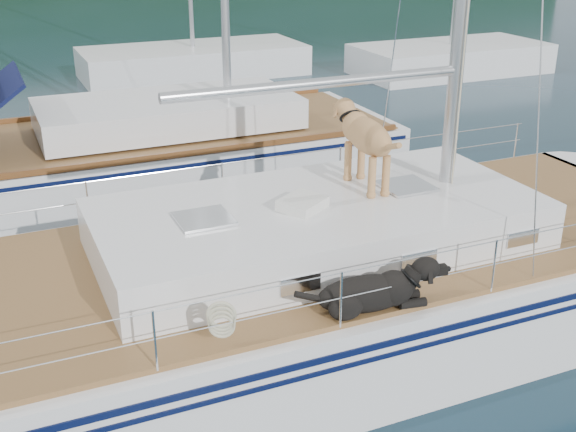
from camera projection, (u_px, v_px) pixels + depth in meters
name	position (u px, v px, depth m)	size (l,w,h in m)	color
ground	(257.00, 348.00, 8.86)	(120.00, 120.00, 0.00)	black
main_sailboat	(265.00, 298.00, 8.64)	(12.00, 3.80, 14.01)	white
neighbor_sailboat	(115.00, 161.00, 13.58)	(11.00, 3.50, 13.30)	white
bg_boat_center	(194.00, 62.00, 23.69)	(7.20, 3.00, 11.65)	white
bg_boat_east	(450.00, 59.00, 24.10)	(6.40, 3.00, 11.65)	white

